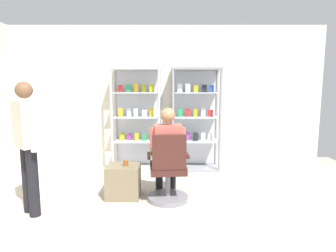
{
  "coord_description": "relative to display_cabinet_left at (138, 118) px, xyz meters",
  "views": [
    {
      "loc": [
        0.04,
        -2.56,
        1.59
      ],
      "look_at": [
        0.02,
        1.52,
        1.0
      ],
      "focal_mm": 30.45,
      "sensor_mm": 36.0,
      "label": 1
    }
  ],
  "objects": [
    {
      "name": "ground_plane",
      "position": [
        0.55,
        -2.76,
        -0.97
      ],
      "size": [
        7.2,
        7.2,
        0.0
      ],
      "primitive_type": "plane",
      "color": "#B2A899"
    },
    {
      "name": "back_wall",
      "position": [
        0.55,
        0.24,
        0.38
      ],
      "size": [
        6.0,
        0.1,
        2.7
      ],
      "primitive_type": "cube",
      "color": "silver",
      "rests_on": "ground"
    },
    {
      "name": "display_cabinet_left",
      "position": [
        0.0,
        0.0,
        0.0
      ],
      "size": [
        0.9,
        0.45,
        1.9
      ],
      "color": "#B7B7BC",
      "rests_on": "ground"
    },
    {
      "name": "display_cabinet_right",
      "position": [
        1.1,
        -0.0,
        -0.0
      ],
      "size": [
        0.9,
        0.45,
        1.9
      ],
      "color": "gray",
      "rests_on": "ground"
    },
    {
      "name": "office_chair",
      "position": [
        0.59,
        -1.59,
        -0.57
      ],
      "size": [
        0.58,
        0.56,
        0.96
      ],
      "color": "slate",
      "rests_on": "ground"
    },
    {
      "name": "seated_shopkeeper",
      "position": [
        0.58,
        -1.43,
        -0.25
      ],
      "size": [
        0.51,
        0.59,
        1.29
      ],
      "color": "black",
      "rests_on": "ground"
    },
    {
      "name": "storage_crate",
      "position": [
        -0.05,
        -1.42,
        -0.73
      ],
      "size": [
        0.46,
        0.42,
        0.46
      ],
      "primitive_type": "cube",
      "color": "#72664C",
      "rests_on": "ground"
    },
    {
      "name": "tea_glass",
      "position": [
        -0.01,
        -1.44,
        -0.46
      ],
      "size": [
        0.07,
        0.07,
        0.08
      ],
      "primitive_type": "cylinder",
      "color": "brown",
      "rests_on": "storage_crate"
    },
    {
      "name": "standing_customer",
      "position": [
        -1.11,
        -1.96,
        -0.03
      ],
      "size": [
        0.41,
        0.41,
        1.63
      ],
      "color": "black",
      "rests_on": "ground"
    }
  ]
}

